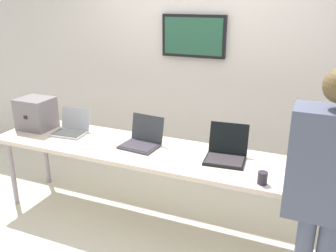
# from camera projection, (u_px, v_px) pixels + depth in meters

# --- Properties ---
(ground) EXTENTS (8.00, 8.00, 0.04)m
(ground) POSITION_uv_depth(u_px,v_px,m) (159.00, 225.00, 3.51)
(ground) COLOR beige
(back_wall) EXTENTS (8.00, 0.11, 2.58)m
(back_wall) POSITION_uv_depth(u_px,v_px,m) (200.00, 69.00, 4.05)
(back_wall) COLOR silver
(back_wall) RESTS_ON ground
(workbench) EXTENTS (3.26, 0.70, 0.75)m
(workbench) POSITION_uv_depth(u_px,v_px,m) (158.00, 156.00, 3.27)
(workbench) COLOR beige
(workbench) RESTS_ON ground
(equipment_box) EXTENTS (0.34, 0.31, 0.32)m
(equipment_box) POSITION_uv_depth(u_px,v_px,m) (36.00, 113.00, 3.77)
(equipment_box) COLOR slate
(equipment_box) RESTS_ON workbench
(laptop_station_0) EXTENTS (0.34, 0.32, 0.24)m
(laptop_station_0) POSITION_uv_depth(u_px,v_px,m) (72.00, 128.00, 3.67)
(laptop_station_0) COLOR #B0B2BA
(laptop_station_0) RESTS_ON workbench
(laptop_station_1) EXTENTS (0.36, 0.34, 0.26)m
(laptop_station_1) POSITION_uv_depth(u_px,v_px,m) (142.00, 139.00, 3.36)
(laptop_station_1) COLOR #36393E
(laptop_station_1) RESTS_ON workbench
(laptop_station_2) EXTENTS (0.36, 0.38, 0.27)m
(laptop_station_2) POSITION_uv_depth(u_px,v_px,m) (226.00, 152.00, 3.09)
(laptop_station_2) COLOR black
(laptop_station_2) RESTS_ON workbench
(laptop_station_3) EXTENTS (0.39, 0.37, 0.24)m
(laptop_station_3) POSITION_uv_depth(u_px,v_px,m) (328.00, 168.00, 2.80)
(laptop_station_3) COLOR #A9B6B3
(laptop_station_3) RESTS_ON workbench
(person) EXTENTS (0.44, 0.58, 1.71)m
(person) POSITION_uv_depth(u_px,v_px,m) (325.00, 183.00, 2.12)
(person) COLOR #51586F
(person) RESTS_ON ground
(coffee_mug) EXTENTS (0.07, 0.07, 0.10)m
(coffee_mug) POSITION_uv_depth(u_px,v_px,m) (262.00, 178.00, 2.67)
(coffee_mug) COLOR #2B2630
(coffee_mug) RESTS_ON workbench
(paper_sheet) EXTENTS (0.22, 0.30, 0.00)m
(paper_sheet) POSITION_uv_depth(u_px,v_px,m) (274.00, 181.00, 2.73)
(paper_sheet) COLOR white
(paper_sheet) RESTS_ON workbench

